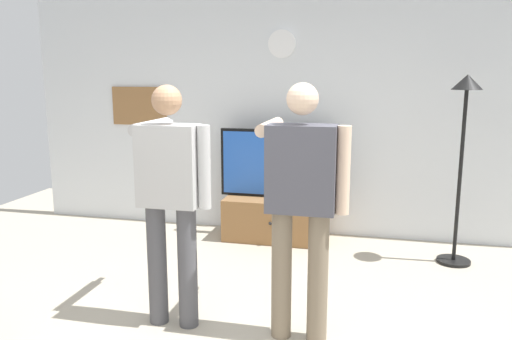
% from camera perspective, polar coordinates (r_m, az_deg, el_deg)
% --- Properties ---
extents(back_wall, '(6.40, 0.10, 2.70)m').
position_cam_1_polar(back_wall, '(5.75, 4.54, 6.14)').
color(back_wall, silver).
rests_on(back_wall, ground_plane).
extents(tv_stand, '(1.11, 0.58, 0.47)m').
position_cam_1_polar(tv_stand, '(5.64, 2.22, -5.48)').
color(tv_stand, olive).
rests_on(tv_stand, ground_plane).
extents(television, '(1.27, 0.07, 0.76)m').
position_cam_1_polar(television, '(5.55, 2.36, 0.73)').
color(television, black).
rests_on(television, tv_stand).
extents(wall_clock, '(0.31, 0.03, 0.31)m').
position_cam_1_polar(wall_clock, '(5.71, 2.95, 14.11)').
color(wall_clock, white).
extents(framed_picture, '(0.70, 0.04, 0.46)m').
position_cam_1_polar(framed_picture, '(6.27, -13.06, 7.10)').
color(framed_picture, olive).
extents(floor_lamp, '(0.32, 0.32, 1.82)m').
position_cam_1_polar(floor_lamp, '(5.09, 22.48, 4.16)').
color(floor_lamp, black).
rests_on(floor_lamp, ground_plane).
extents(person_standing_nearer_lamp, '(0.61, 0.78, 1.75)m').
position_cam_1_polar(person_standing_nearer_lamp, '(3.61, -9.67, -2.46)').
color(person_standing_nearer_lamp, '#4C4C51').
rests_on(person_standing_nearer_lamp, ground_plane).
extents(person_standing_nearer_couch, '(0.64, 0.78, 1.77)m').
position_cam_1_polar(person_standing_nearer_couch, '(3.37, 5.14, -3.00)').
color(person_standing_nearer_couch, '#7A6B56').
rests_on(person_standing_nearer_couch, ground_plane).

